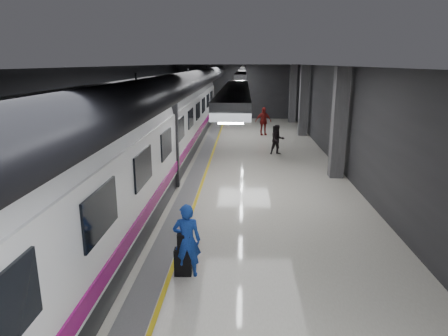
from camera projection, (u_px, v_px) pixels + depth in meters
ground at (225, 190)px, 15.08m from camera, size 40.00×40.00×0.00m
platform_hall at (219, 93)px, 15.11m from camera, size 10.02×40.02×4.51m
train at (137, 135)px, 14.71m from camera, size 3.05×38.00×4.05m
traveler_main at (187, 240)px, 8.81m from camera, size 0.64×0.44×1.70m
suitcase_main at (183, 262)px, 8.96m from camera, size 0.39×0.25×0.63m
shoulder_bag at (184, 242)px, 8.81m from camera, size 0.29×0.17×0.38m
traveler_far_a at (277, 140)px, 20.68m from camera, size 0.88×0.76×1.55m
traveler_far_b at (263, 121)px, 26.24m from camera, size 1.15×0.69×1.83m
suitcase_far at (275, 130)px, 27.15m from camera, size 0.34×0.24×0.46m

